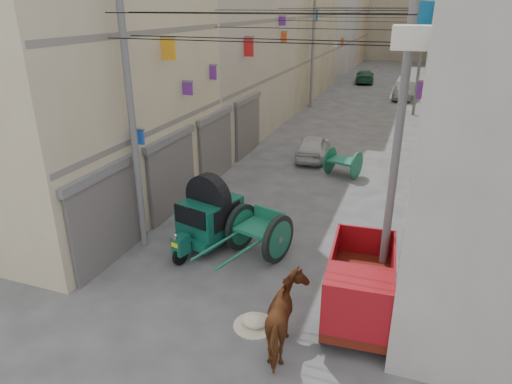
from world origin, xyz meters
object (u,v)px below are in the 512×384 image
at_px(second_cart, 343,162).
at_px(distant_car_green, 365,77).
at_px(tonga_cart, 259,232).
at_px(distant_car_grey, 404,91).
at_px(mini_truck, 359,295).
at_px(horse, 287,319).
at_px(distant_car_white, 313,147).
at_px(auto_rickshaw, 209,215).
at_px(feed_sack, 254,320).

height_order(second_cart, distant_car_green, distant_car_green).
relative_size(tonga_cart, distant_car_grey, 0.86).
relative_size(tonga_cart, distant_car_green, 0.83).
relative_size(mini_truck, horse, 1.77).
height_order(horse, distant_car_white, horse).
bearing_deg(auto_rickshaw, feed_sack, -34.98).
bearing_deg(distant_car_green, second_cart, 88.96).
xyz_separation_m(distant_car_white, distant_car_green, (-0.72, 24.51, 0.01)).
distance_m(second_cart, distant_car_white, 2.64).
bearing_deg(mini_truck, horse, -139.95).
xyz_separation_m(mini_truck, horse, (-1.32, -1.27, -0.08)).
relative_size(distant_car_white, distant_car_green, 0.83).
distance_m(auto_rickshaw, distant_car_green, 34.22).
bearing_deg(distant_car_grey, tonga_cart, -93.18).
height_order(auto_rickshaw, horse, auto_rickshaw).
relative_size(horse, distant_car_white, 0.55).
relative_size(feed_sack, distant_car_grey, 0.16).
xyz_separation_m(distant_car_white, distant_car_grey, (3.27, 17.33, 0.07)).
distance_m(mini_truck, distant_car_white, 12.65).
bearing_deg(horse, distant_car_grey, -102.66).
bearing_deg(distant_car_white, second_cart, 127.61).
height_order(distant_car_white, distant_car_grey, distant_car_grey).
xyz_separation_m(auto_rickshaw, tonga_cart, (1.60, 0.04, -0.31)).
xyz_separation_m(tonga_cart, distant_car_green, (-1.34, 34.17, -0.16)).
bearing_deg(distant_car_white, distant_car_green, -93.04).
bearing_deg(second_cart, auto_rickshaw, -93.66).
bearing_deg(feed_sack, second_cart, 89.19).
distance_m(second_cart, horse, 11.39).
bearing_deg(distant_car_white, feed_sack, 92.50).
bearing_deg(feed_sack, horse, -27.59).
xyz_separation_m(tonga_cart, mini_truck, (3.25, -2.38, 0.13)).
relative_size(distant_car_white, distant_car_grey, 0.86).
height_order(distant_car_grey, distant_car_green, distant_car_grey).
relative_size(second_cart, feed_sack, 2.58).
bearing_deg(horse, distant_car_green, -96.38).
bearing_deg(mini_truck, distant_car_green, 93.27).
distance_m(tonga_cart, distant_car_green, 34.20).
bearing_deg(tonga_cart, distant_car_grey, 100.95).
distance_m(tonga_cart, distant_car_grey, 27.13).
height_order(auto_rickshaw, distant_car_grey, auto_rickshaw).
distance_m(auto_rickshaw, tonga_cart, 1.64).
bearing_deg(horse, distant_car_white, -90.50).
relative_size(auto_rickshaw, distant_car_green, 0.65).
height_order(mini_truck, feed_sack, mini_truck).
relative_size(horse, distant_car_green, 0.46).
bearing_deg(mini_truck, auto_rickshaw, 150.45).
bearing_deg(auto_rickshaw, distant_car_white, 99.32).
xyz_separation_m(auto_rickshaw, feed_sack, (2.62, -3.13, -0.91)).
distance_m(horse, distant_car_grey, 30.66).
height_order(second_cart, distant_car_grey, distant_car_grey).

